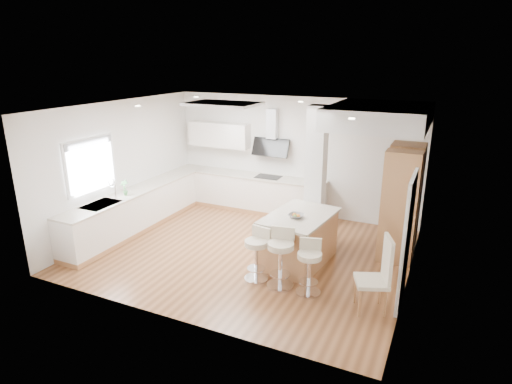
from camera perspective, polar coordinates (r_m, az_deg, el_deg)
The scene contains 18 objects.
ground at distance 8.52m, azimuth -1.21°, elevation -7.88°, with size 6.00×6.00×0.00m, color #935C36.
ceiling at distance 8.52m, azimuth -1.21°, elevation -7.88°, with size 6.00×5.00×0.02m, color silver.
wall_back at distance 10.24m, azimuth 4.93°, elevation 4.79°, with size 6.00×0.04×2.80m, color silver.
wall_left at distance 9.67m, azimuth -17.46°, elevation 3.26°, with size 0.04×5.00×2.80m, color silver.
wall_right at distance 7.26m, azimuth 20.49°, elevation -1.72°, with size 0.04×5.00×2.80m, color silver.
skylight at distance 8.63m, azimuth -4.36°, elevation 11.62°, with size 4.10×2.10×0.06m.
window_left at distance 8.96m, azimuth -21.24°, elevation 3.70°, with size 0.06×1.28×1.07m.
doorway_right at distance 6.85m, azimuth 19.44°, elevation -6.39°, with size 0.05×1.00×2.10m.
counter_left at distance 9.91m, azimuth -14.79°, elevation -1.86°, with size 0.63×4.50×1.35m.
counter_back at distance 10.51m, azimuth -0.38°, elevation 1.23°, with size 3.62×0.63×2.50m.
pillar at distance 8.49m, azimuth 7.95°, elevation 1.98°, with size 0.35×0.35×2.80m.
soffit at distance 8.46m, azimuth 16.13°, elevation 9.71°, with size 1.78×2.20×0.40m.
oven_column at distance 8.56m, azimuth 18.86°, elevation -1.15°, with size 0.63×1.21×2.10m.
peninsula at distance 7.95m, azimuth 5.76°, elevation -6.17°, with size 1.19×1.64×1.01m.
bar_stool_a at distance 7.30m, azimuth 0.13°, elevation -7.92°, with size 0.48×0.48×0.92m.
bar_stool_b at distance 7.09m, azimuth 3.34°, elevation -8.37°, with size 0.52×0.52×1.01m.
bar_stool_c at distance 6.96m, azimuth 7.13°, elevation -9.51°, with size 0.50×0.50×0.91m.
dining_chair at distance 6.65m, azimuth 16.13°, elevation -10.26°, with size 0.60×0.60×1.19m.
Camera 1 is at (3.40, -6.89, 3.68)m, focal length 30.00 mm.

